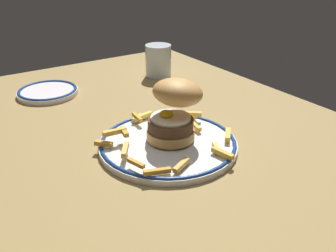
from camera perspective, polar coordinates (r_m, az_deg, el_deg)
name	(u,v)px	position (r cm, az deg, el deg)	size (l,w,h in cm)	color
ground_plane	(146,149)	(75.74, -3.44, -3.58)	(117.81, 89.10, 4.00)	olive
dinner_plate	(168,143)	(71.84, 0.00, -2.70)	(26.70, 26.70, 1.60)	silver
burger	(174,108)	(70.24, 1.00, 2.78)	(12.36, 12.83, 12.42)	tan
fries_pile	(165,137)	(70.86, -0.50, -1.65)	(25.23, 25.02, 2.70)	gold
water_glass	(158,62)	(111.28, -1.50, 9.72)	(7.59, 7.59, 9.28)	silver
side_plate	(48,92)	(102.44, -17.96, 5.03)	(15.46, 15.46, 1.60)	silver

